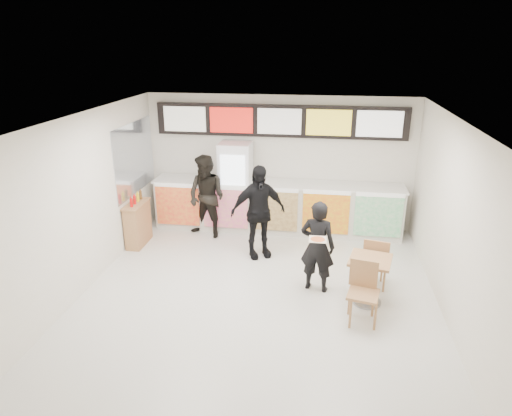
% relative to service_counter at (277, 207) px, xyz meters
% --- Properties ---
extents(floor, '(7.00, 7.00, 0.00)m').
position_rel_service_counter_xyz_m(floor, '(-0.00, -3.09, -0.57)').
color(floor, beige).
rests_on(floor, ground).
extents(ceiling, '(7.00, 7.00, 0.00)m').
position_rel_service_counter_xyz_m(ceiling, '(-0.00, -3.09, 2.43)').
color(ceiling, white).
rests_on(ceiling, wall_back).
extents(wall_back, '(6.00, 0.00, 6.00)m').
position_rel_service_counter_xyz_m(wall_back, '(-0.00, 0.41, 0.93)').
color(wall_back, silver).
rests_on(wall_back, floor).
extents(wall_left, '(0.00, 7.00, 7.00)m').
position_rel_service_counter_xyz_m(wall_left, '(-3.00, -3.09, 0.93)').
color(wall_left, silver).
rests_on(wall_left, floor).
extents(wall_right, '(0.00, 7.00, 7.00)m').
position_rel_service_counter_xyz_m(wall_right, '(3.00, -3.09, 0.93)').
color(wall_right, silver).
rests_on(wall_right, floor).
extents(service_counter, '(5.56, 0.77, 1.14)m').
position_rel_service_counter_xyz_m(service_counter, '(0.00, 0.00, 0.00)').
color(service_counter, silver).
rests_on(service_counter, floor).
extents(menu_board, '(5.50, 0.14, 0.70)m').
position_rel_service_counter_xyz_m(menu_board, '(0.00, 0.32, 1.88)').
color(menu_board, black).
rests_on(menu_board, wall_back).
extents(drinks_fridge, '(0.70, 0.67, 2.00)m').
position_rel_service_counter_xyz_m(drinks_fridge, '(-0.93, 0.02, 0.43)').
color(drinks_fridge, white).
rests_on(drinks_fridge, floor).
extents(mirror_panel, '(0.01, 2.00, 1.50)m').
position_rel_service_counter_xyz_m(mirror_panel, '(-2.99, -0.64, 1.18)').
color(mirror_panel, '#B2B7BF').
rests_on(mirror_panel, wall_left).
extents(customer_main, '(0.66, 0.51, 1.63)m').
position_rel_service_counter_xyz_m(customer_main, '(0.97, -2.51, 0.24)').
color(customer_main, black).
rests_on(customer_main, floor).
extents(customer_left, '(1.09, 0.99, 1.83)m').
position_rel_service_counter_xyz_m(customer_left, '(-1.47, -0.54, 0.34)').
color(customer_left, black).
rests_on(customer_left, floor).
extents(customer_mid, '(1.20, 0.91, 1.89)m').
position_rel_service_counter_xyz_m(customer_mid, '(-0.23, -1.35, 0.37)').
color(customer_mid, black).
rests_on(customer_mid, floor).
extents(pizza_slice, '(0.36, 0.36, 0.02)m').
position_rel_service_counter_xyz_m(pizza_slice, '(0.97, -2.96, 0.58)').
color(pizza_slice, beige).
rests_on(pizza_slice, customer_main).
extents(cafe_table, '(0.80, 1.70, 0.96)m').
position_rel_service_counter_xyz_m(cafe_table, '(1.82, -2.83, -0.01)').
color(cafe_table, '#A77D4C').
rests_on(cafe_table, floor).
extents(condiment_ledge, '(0.33, 0.82, 1.10)m').
position_rel_service_counter_xyz_m(condiment_ledge, '(-2.82, -1.18, -0.10)').
color(condiment_ledge, '#A77D4C').
rests_on(condiment_ledge, floor).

